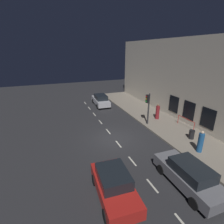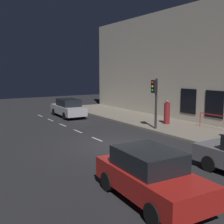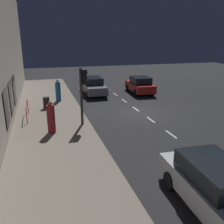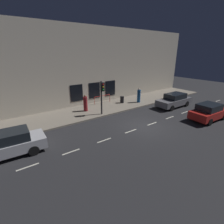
{
  "view_description": "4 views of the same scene",
  "coord_description": "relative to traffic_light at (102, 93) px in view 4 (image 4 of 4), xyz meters",
  "views": [
    {
      "loc": [
        -5.24,
        -12.98,
        7.76
      ],
      "look_at": [
        1.38,
        4.13,
        1.04
      ],
      "focal_mm": 27.56,
      "sensor_mm": 36.0,
      "label": 1
    },
    {
      "loc": [
        -7.87,
        -12.37,
        3.96
      ],
      "look_at": [
        1.44,
        2.22,
        1.43
      ],
      "focal_mm": 44.67,
      "sensor_mm": 36.0,
      "label": 2
    },
    {
      "loc": [
        6.72,
        15.25,
        5.12
      ],
      "look_at": [
        2.88,
        2.39,
        1.01
      ],
      "focal_mm": 38.91,
      "sensor_mm": 36.0,
      "label": 3
    },
    {
      "loc": [
        -9.23,
        10.2,
        6.14
      ],
      "look_at": [
        1.78,
        2.21,
        1.29
      ],
      "focal_mm": 27.05,
      "sensor_mm": 36.0,
      "label": 4
    }
  ],
  "objects": [
    {
      "name": "building_facade",
      "position": [
        4.42,
        -1.54,
        2.09
      ],
      "size": [
        0.65,
        32.0,
        8.97
      ],
      "color": "beige",
      "rests_on": "ground"
    },
    {
      "name": "sidewalk",
      "position": [
        1.87,
        -1.54,
        -2.32
      ],
      "size": [
        4.5,
        32.0,
        0.15
      ],
      "color": "gray",
      "rests_on": "ground"
    },
    {
      "name": "pedestrian_1",
      "position": [
        1.02,
        -6.09,
        -1.42
      ],
      "size": [
        0.45,
        0.45,
        1.79
      ],
      "rotation": [
        0.0,
        0.0,
        1.65
      ],
      "color": "#1E5189",
      "rests_on": "sidewalk"
    },
    {
      "name": "lane_centre_line",
      "position": [
        -4.38,
        -2.54,
        -2.39
      ],
      "size": [
        0.12,
        27.2,
        0.01
      ],
      "color": "beige",
      "rests_on": "ground"
    },
    {
      "name": "red_railing",
      "position": [
        3.3,
        -2.15,
        -1.51
      ],
      "size": [
        0.05,
        2.26,
        0.97
      ],
      "color": "red",
      "rests_on": "sidewalk"
    },
    {
      "name": "pedestrian_0",
      "position": [
        1.95,
        0.86,
        -1.44
      ],
      "size": [
        0.61,
        0.61,
        1.77
      ],
      "rotation": [
        0.0,
        0.0,
        4.01
      ],
      "color": "maroon",
      "rests_on": "sidewalk"
    },
    {
      "name": "ground_plane",
      "position": [
        -4.38,
        -1.54,
        -2.39
      ],
      "size": [
        60.0,
        60.0,
        0.0
      ],
      "primitive_type": "plane",
      "color": "#28282B"
    },
    {
      "name": "parked_car_2",
      "position": [
        -6.83,
        -7.61,
        -1.6
      ],
      "size": [
        2.08,
        4.13,
        1.58
      ],
      "rotation": [
        0.0,
        0.0,
        3.08
      ],
      "color": "red",
      "rests_on": "ground"
    },
    {
      "name": "traffic_light",
      "position": [
        0.0,
        0.0,
        0.0
      ],
      "size": [
        0.5,
        0.32,
        3.36
      ],
      "color": "#2D2D30",
      "rests_on": "sidewalk"
    },
    {
      "name": "trash_bin",
      "position": [
        2.03,
        -4.24,
        -1.83
      ],
      "size": [
        0.49,
        0.49,
        0.81
      ],
      "color": "black",
      "rests_on": "sidewalk"
    },
    {
      "name": "parked_car_1",
      "position": [
        -2.43,
        -8.48,
        -1.6
      ],
      "size": [
        1.91,
        4.59,
        1.58
      ],
      "rotation": [
        0.0,
        0.0,
        -0.01
      ],
      "color": "slate",
      "rests_on": "ground"
    },
    {
      "name": "parked_car_0",
      "position": [
        -2.47,
        8.56,
        -1.6
      ],
      "size": [
        2.01,
        4.6,
        1.58
      ],
      "rotation": [
        0.0,
        0.0,
        -0.05
      ],
      "color": "#B7B7BC",
      "rests_on": "ground"
    }
  ]
}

